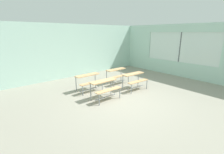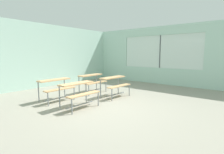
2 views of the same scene
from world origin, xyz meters
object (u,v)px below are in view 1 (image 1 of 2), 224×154
Objects in this scene: desk_bench_r0c0 at (105,86)px; desk_bench_r1c1 at (117,73)px; desk_bench_r1c0 at (89,79)px; desk_bench_r0c1 at (135,78)px.

desk_bench_r0c0 is 1.01× the size of desk_bench_r1c1.
desk_bench_r0c1 is at bearing -34.30° from desk_bench_r1c0.
desk_bench_r0c1 is at bearing -89.75° from desk_bench_r1c1.
desk_bench_r0c1 and desk_bench_r1c0 have the same top height.
desk_bench_r0c0 is at bearing -145.86° from desk_bench_r1c1.
desk_bench_r0c0 is 1.00× the size of desk_bench_r1c0.
desk_bench_r0c0 and desk_bench_r1c0 have the same top height.
desk_bench_r1c1 is (1.70, 1.14, 0.00)m from desk_bench_r0c0.
desk_bench_r0c0 is 2.05m from desk_bench_r1c1.
desk_bench_r1c0 is (0.01, 1.16, 0.00)m from desk_bench_r0c0.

